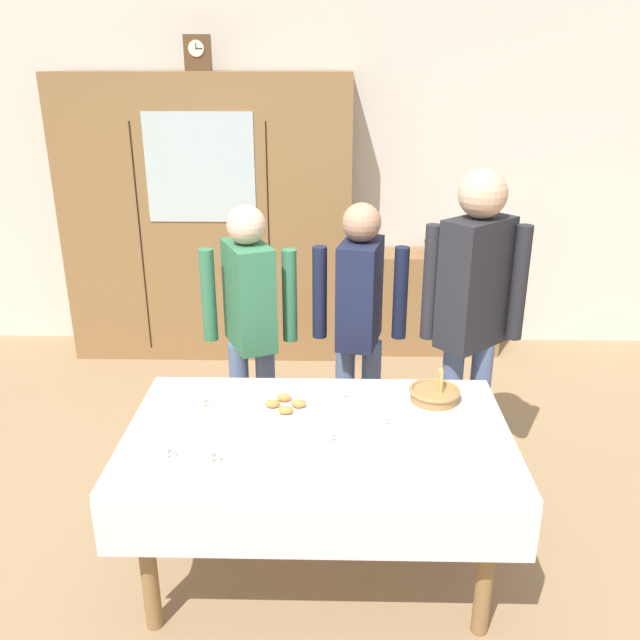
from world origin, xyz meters
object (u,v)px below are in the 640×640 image
Objects in this scene: mantel_clock at (198,53)px; bookshelf_low at (433,302)px; bread_basket at (434,394)px; tea_cup_mid_left at (204,457)px; person_behind_table_left at (473,305)px; tea_cup_mid_right at (337,394)px; spoon_far_right at (384,470)px; dining_table at (318,454)px; tea_cup_front_edge at (324,437)px; tea_cup_far_left at (197,402)px; wall_cabinet at (209,220)px; person_behind_table_right at (250,316)px; pastry_plate at (285,407)px; tea_cup_back_edge at (378,420)px; book_stack at (436,247)px; person_beside_shelf at (360,313)px; tea_cup_near_right at (159,453)px; spoon_far_left at (431,447)px.

mantel_clock is 2.58m from bookshelf_low.
bread_basket is at bearing -98.00° from bookshelf_low.
person_behind_table_left reaches higher than tea_cup_mid_left.
tea_cup_mid_right is 1.09× the size of spoon_far_right.
mantel_clock is (-0.91, 2.59, 1.63)m from dining_table.
person_behind_table_left is at bearing 46.67° from tea_cup_front_edge.
wall_cabinet is at bearing 98.25° from tea_cup_far_left.
person_behind_table_right is (-0.66, 1.21, 0.17)m from spoon_far_right.
bookshelf_low is 3.18m from tea_cup_mid_left.
spoon_far_right is (0.26, -0.27, 0.11)m from dining_table.
person_behind_table_left is (0.74, 0.78, 0.30)m from tea_cup_front_edge.
pastry_plate reaches higher than spoon_far_right.
tea_cup_front_edge is (-0.84, -2.71, 0.37)m from bookshelf_low.
tea_cup_mid_left is 1.00× the size of tea_cup_back_edge.
book_stack is 1.79m from person_beside_shelf.
tea_cup_near_right is (-0.63, -0.21, 0.13)m from dining_table.
tea_cup_near_right is at bearing -162.70° from tea_cup_back_edge.
wall_cabinet is 16.74× the size of tea_cup_back_edge.
tea_cup_mid_left and tea_cup_near_right have the same top height.
bookshelf_low is 8.08× the size of tea_cup_mid_right.
person_beside_shelf reaches higher than dining_table.
tea_cup_far_left is (-0.82, 0.15, -0.00)m from tea_cup_back_edge.
bookshelf_low is 2.67m from tea_cup_back_edge.
person_behind_table_left reaches higher than tea_cup_near_right.
pastry_plate is (-0.41, 0.14, -0.01)m from tea_cup_back_edge.
spoon_far_left is at bearing -63.09° from wall_cabinet.
person_beside_shelf is at bearing 93.39° from tea_cup_back_edge.
wall_cabinet reaches higher than person_behind_table_left.
tea_cup_mid_right is at bearing -108.59° from book_stack.
tea_cup_mid_left is 0.77m from tea_cup_back_edge.
spoon_far_left is at bearing 8.10° from tea_cup_mid_left.
mantel_clock is at bearing -178.35° from book_stack.
dining_table is 0.52m from tea_cup_mid_left.
tea_cup_mid_left is 1.09× the size of spoon_far_left.
wall_cabinet is 2.83m from tea_cup_front_edge.
tea_cup_front_edge is 1.10m from person_behind_table_right.
bookshelf_low is 3.24m from tea_cup_near_right.
person_beside_shelf is at bearing 61.76° from tea_cup_mid_left.
tea_cup_near_right is (-1.49, -2.85, 0.37)m from bookshelf_low.
dining_table is at bearing -53.58° from pastry_plate.
person_beside_shelf is (0.83, 1.18, 0.15)m from tea_cup_near_right.
bread_basket is at bearing -98.00° from book_stack.
tea_cup_near_right is at bearing -138.85° from pastry_plate.
person_beside_shelf reaches higher than spoon_far_left.
book_stack is (0.86, 2.64, 0.21)m from dining_table.
book_stack is 2.12m from person_behind_table_right.
spoon_far_right is (0.89, -0.07, -0.02)m from tea_cup_near_right.
tea_cup_mid_right is 1.00× the size of tea_cup_near_right.
bread_basket is at bearing 65.13° from spoon_far_right.
bread_basket is at bearing 41.24° from tea_cup_back_edge.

